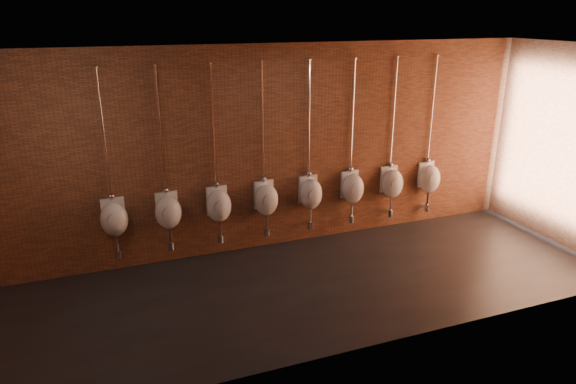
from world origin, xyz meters
name	(u,v)px	position (x,y,z in m)	size (l,w,h in m)	color
ground	(320,284)	(0.00, 0.00, 0.00)	(8.50, 8.50, 0.00)	black
room_shell	(323,145)	(0.00, 0.00, 2.01)	(8.54, 3.04, 3.22)	black
urinal_0	(114,218)	(-2.60, 1.36, 0.86)	(0.42, 0.37, 2.72)	white
urinal_1	(168,211)	(-1.85, 1.36, 0.86)	(0.42, 0.37, 2.72)	white
urinal_2	(219,205)	(-1.09, 1.36, 0.86)	(0.42, 0.37, 2.72)	white
urinal_3	(266,199)	(-0.33, 1.36, 0.86)	(0.42, 0.37, 2.72)	white
urinal_4	(311,193)	(0.43, 1.36, 0.86)	(0.42, 0.37, 2.72)	white
urinal_5	(352,187)	(1.19, 1.36, 0.86)	(0.42, 0.37, 2.72)	white
urinal_6	(392,182)	(1.94, 1.36, 0.86)	(0.42, 0.37, 2.72)	white
urinal_7	(429,178)	(2.70, 1.36, 0.86)	(0.42, 0.37, 2.72)	white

